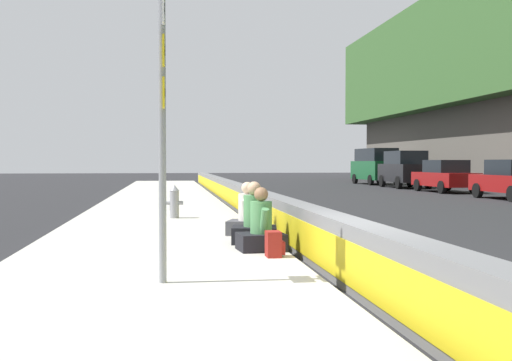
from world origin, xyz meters
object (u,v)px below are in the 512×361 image
object	(u,v)px
parked_car_midline	(445,176)
parked_car_farther	(375,165)
seated_person_foreground	(261,231)
parked_car_far	(405,169)
seated_person_rear	(247,218)
backpack	(274,244)
seated_person_middle	(254,224)
fire_hydrant	(174,201)
route_sign_post	(163,111)

from	to	relation	value
parked_car_midline	parked_car_farther	size ratio (longest dim) A/B	0.88
seated_person_foreground	parked_car_far	distance (m)	29.03
seated_person_rear	backpack	world-z (taller)	seated_person_rear
backpack	parked_car_far	size ratio (longest dim) A/B	0.08
seated_person_rear	parked_car_farther	world-z (taller)	parked_car_farther
backpack	parked_car_farther	size ratio (longest dim) A/B	0.08
seated_person_middle	seated_person_rear	distance (m)	1.28
seated_person_foreground	backpack	size ratio (longest dim) A/B	2.64
fire_hydrant	seated_person_rear	world-z (taller)	seated_person_rear
seated_person_rear	route_sign_post	bearing A→B (deg)	160.84
route_sign_post	backpack	size ratio (longest dim) A/B	9.00
fire_hydrant	seated_person_rear	distance (m)	4.14
route_sign_post	seated_person_foreground	distance (m)	3.46
fire_hydrant	seated_person_foreground	bearing A→B (deg)	-167.24
route_sign_post	parked_car_far	size ratio (longest dim) A/B	0.74
fire_hydrant	parked_car_far	size ratio (longest dim) A/B	0.18
parked_car_farther	seated_person_middle	bearing A→B (deg)	157.05
route_sign_post	parked_car_farther	world-z (taller)	route_sign_post
parked_car_midline	seated_person_foreground	bearing A→B (deg)	147.65
route_sign_post	parked_car_farther	bearing A→B (deg)	-23.16
parked_car_far	parked_car_farther	xyz separation A→B (m)	(5.85, -0.15, 0.17)
parked_car_far	parked_car_farther	size ratio (longest dim) A/B	0.94
seated_person_middle	parked_car_midline	xyz separation A→B (m)	(19.55, -12.96, 0.37)
seated_person_foreground	parked_car_farther	size ratio (longest dim) A/B	0.20
seated_person_middle	backpack	size ratio (longest dim) A/B	2.80
backpack	parked_car_midline	bearing A→B (deg)	-31.28
seated_person_middle	backpack	xyz separation A→B (m)	(-1.65, -0.08, -0.16)
backpack	seated_person_foreground	bearing A→B (deg)	7.36
backpack	parked_car_far	xyz separation A→B (m)	(26.70, -12.85, 0.85)
backpack	parked_car_midline	xyz separation A→B (m)	(21.20, -12.88, 0.53)
fire_hydrant	parked_car_far	xyz separation A→B (m)	(19.88, -14.32, 0.60)
seated_person_foreground	backpack	distance (m)	0.74
seated_person_foreground	backpack	xyz separation A→B (m)	(-0.72, -0.09, -0.14)
backpack	parked_car_midline	size ratio (longest dim) A/B	0.09
fire_hydrant	seated_person_middle	xyz separation A→B (m)	(-5.17, -1.39, -0.10)
seated_person_foreground	seated_person_rear	xyz separation A→B (m)	(2.21, -0.05, 0.00)
route_sign_post	seated_person_foreground	xyz separation A→B (m)	(2.52, -1.59, -1.76)
seated_person_middle	parked_car_far	bearing A→B (deg)	-27.31
seated_person_foreground	parked_car_midline	world-z (taller)	parked_car_midline
fire_hydrant	parked_car_farther	size ratio (longest dim) A/B	0.17
seated_person_rear	parked_car_farther	bearing A→B (deg)	-23.77
backpack	seated_person_middle	bearing A→B (deg)	2.81
fire_hydrant	seated_person_middle	world-z (taller)	seated_person_middle
parked_car_midline	parked_car_farther	distance (m)	11.36
seated_person_foreground	parked_car_midline	size ratio (longest dim) A/B	0.23
fire_hydrant	seated_person_middle	bearing A→B (deg)	-164.92
seated_person_middle	parked_car_farther	xyz separation A→B (m)	(30.90, -13.09, 0.86)
fire_hydrant	seated_person_foreground	world-z (taller)	seated_person_foreground
backpack	parked_car_farther	xyz separation A→B (m)	(32.55, -13.01, 1.02)
fire_hydrant	seated_person_foreground	xyz separation A→B (m)	(-6.09, -1.38, -0.12)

